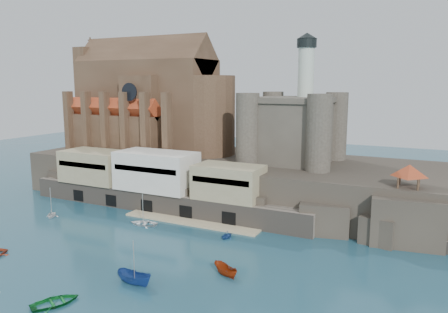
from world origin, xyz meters
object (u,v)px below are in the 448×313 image
castle_keep (294,126)px  boat_2 (135,284)px  church (152,105)px  pavilion (409,172)px

castle_keep → boat_2: castle_keep is taller
church → castle_keep: church is taller
church → castle_keep: 40.39m
church → castle_keep: size_ratio=1.60×
pavilion → castle_keep: bearing=149.8°
church → boat_2: bearing=-57.0°
church → boat_2: 64.79m
pavilion → boat_2: 49.85m
castle_keep → pavilion: 30.50m
castle_keep → pavilion: bearing=-30.2°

